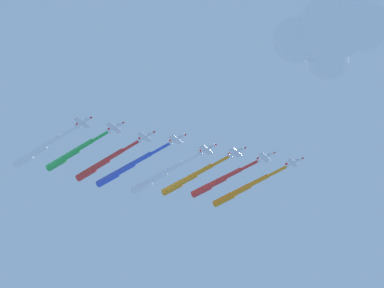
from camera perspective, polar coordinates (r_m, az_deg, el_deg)
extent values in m
cylinder|color=silver|center=(263.84, 10.87, -1.98)|extent=(8.83, 4.84, 1.42)
cone|color=red|center=(262.90, 11.83, -1.47)|extent=(1.72, 1.75, 1.34)
cylinder|color=black|center=(264.81, 9.98, -2.45)|extent=(0.97, 1.21, 1.06)
ellipsoid|color=black|center=(263.70, 11.21, -1.70)|extent=(2.12, 1.62, 0.90)
cube|color=silver|center=(263.92, 10.77, -2.04)|extent=(5.59, 8.34, 3.07)
cube|color=red|center=(267.19, 11.09, -2.34)|extent=(2.39, 1.54, 0.34)
cube|color=red|center=(260.75, 10.44, -1.70)|extent=(2.39, 1.54, 0.34)
cube|color=silver|center=(264.61, 10.16, -2.35)|extent=(2.20, 3.22, 1.21)
cube|color=red|center=(265.10, 10.10, -2.18)|extent=(1.59, 1.26, 1.82)
cylinder|color=orange|center=(266.03, 8.96, -2.98)|extent=(11.61, 6.31, 1.80)
cylinder|color=orange|center=(268.37, 7.04, -3.95)|extent=(11.96, 7.14, 2.70)
cylinder|color=orange|center=(271.66, 5.21, -4.95)|extent=(12.32, 7.97, 3.60)
cylinder|color=orange|center=(275.31, 3.43, -5.93)|extent=(12.67, 8.80, 4.50)
cylinder|color=silver|center=(259.21, 7.88, -1.40)|extent=(8.87, 4.66, 1.39)
cone|color=red|center=(258.13, 8.85, -0.91)|extent=(1.70, 1.71, 1.32)
cylinder|color=black|center=(260.32, 6.97, -1.87)|extent=(0.95, 1.19, 1.04)
ellipsoid|color=black|center=(259.04, 8.23, -1.13)|extent=(2.11, 1.58, 0.89)
cube|color=silver|center=(259.31, 7.78, -1.47)|extent=(5.50, 8.44, 2.80)
cube|color=red|center=(262.43, 8.13, -1.81)|extent=(2.39, 1.50, 0.32)
cube|color=red|center=(256.29, 7.41, -1.09)|extent=(2.39, 1.50, 0.32)
cube|color=silver|center=(260.09, 7.16, -1.78)|extent=(2.17, 3.25, 1.11)
cube|color=red|center=(260.62, 7.10, -1.61)|extent=(1.57, 1.19, 1.84)
cylinder|color=red|center=(261.55, 6.04, -2.35)|extent=(10.53, 5.62, 1.77)
cylinder|color=red|center=(263.87, 4.28, -3.21)|extent=(10.86, 6.44, 2.66)
cylinder|color=red|center=(267.04, 2.63, -4.10)|extent=(11.19, 7.27, 3.55)
cylinder|color=red|center=(270.51, 1.01, -4.98)|extent=(11.53, 8.09, 4.43)
cylinder|color=silver|center=(254.85, 4.80, -0.90)|extent=(8.83, 4.80, 1.40)
cone|color=red|center=(253.50, 5.76, -0.37)|extent=(1.71, 1.73, 1.33)
cylinder|color=black|center=(256.20, 3.90, -1.38)|extent=(0.96, 1.20, 1.05)
ellipsoid|color=black|center=(254.58, 5.15, -0.61)|extent=(2.12, 1.61, 0.89)
cube|color=silver|center=(254.97, 4.70, -0.96)|extent=(5.61, 8.41, 2.85)
cube|color=red|center=(257.98, 5.11, -1.31)|extent=(2.39, 1.54, 0.32)
cube|color=red|center=(252.06, 4.27, -0.58)|extent=(2.39, 1.54, 0.32)
cube|color=silver|center=(255.92, 4.08, -1.28)|extent=(2.21, 3.25, 1.13)
cube|color=red|center=(256.46, 4.03, -1.12)|extent=(1.57, 1.22, 1.84)
cylinder|color=orange|center=(257.74, 2.95, -1.90)|extent=(10.85, 5.95, 1.78)
cylinder|color=orange|center=(260.66, 1.15, -2.83)|extent=(11.20, 6.76, 2.67)
cylinder|color=orange|center=(264.43, -0.52, -3.79)|extent=(11.55, 7.58, 3.56)
cylinder|color=orange|center=(268.51, -2.15, -4.72)|extent=(11.89, 8.40, 4.44)
cylinder|color=silver|center=(249.94, 1.63, -0.59)|extent=(8.84, 4.78, 1.40)
cone|color=red|center=(248.37, 2.60, -0.06)|extent=(1.71, 1.73, 1.33)
cylinder|color=black|center=(251.49, 0.73, -1.09)|extent=(0.96, 1.20, 1.05)
ellipsoid|color=black|center=(249.59, 1.98, -0.30)|extent=(2.12, 1.60, 0.89)
cube|color=silver|center=(250.08, 1.53, -0.66)|extent=(5.58, 8.40, 2.91)
cube|color=red|center=(253.00, 1.98, -1.01)|extent=(2.39, 1.53, 0.33)
cube|color=red|center=(247.27, 1.06, -0.27)|extent=(2.39, 1.53, 0.33)
cube|color=silver|center=(251.16, 0.91, -0.99)|extent=(2.20, 3.24, 1.15)
cube|color=red|center=(251.72, 0.87, -0.82)|extent=(1.58, 1.23, 1.83)
cylinder|color=white|center=(253.28, -0.24, -1.62)|extent=(11.07, 6.00, 1.78)
cylinder|color=white|center=(256.68, -2.07, -2.58)|extent=(11.41, 6.82, 2.68)
cylinder|color=white|center=(260.92, -3.76, -3.57)|extent=(11.76, 7.65, 3.57)
cylinder|color=white|center=(265.46, -5.39, -4.52)|extent=(12.10, 8.47, 4.46)
cylinder|color=silver|center=(250.40, -1.63, 0.49)|extent=(8.87, 4.70, 1.41)
cone|color=red|center=(248.67, -0.67, 1.02)|extent=(1.71, 1.73, 1.34)
cylinder|color=black|center=(252.10, -2.51, 0.00)|extent=(0.95, 1.20, 1.05)
ellipsoid|color=black|center=(249.99, -1.27, 0.78)|extent=(2.12, 1.59, 0.90)
cube|color=silver|center=(250.56, -1.73, 0.43)|extent=(5.50, 8.39, 2.97)
cube|color=red|center=(253.35, -1.25, 0.06)|extent=(2.39, 1.51, 0.33)
cube|color=red|center=(247.87, -2.22, 0.83)|extent=(2.39, 1.51, 0.33)
cube|color=silver|center=(251.75, -2.33, 0.10)|extent=(2.17, 3.24, 1.17)
cube|color=red|center=(252.32, -2.36, 0.27)|extent=(1.58, 1.23, 1.83)
cylinder|color=blue|center=(254.24, -3.55, -0.58)|extent=(12.11, 6.32, 1.79)
cylinder|color=blue|center=(258.38, -5.50, -1.62)|extent=(12.44, 7.15, 2.69)
cylinder|color=blue|center=(263.37, -7.30, -2.69)|extent=(12.78, 7.98, 3.58)
cylinder|color=blue|center=(268.72, -9.02, -3.72)|extent=(13.12, 8.80, 4.48)
cylinder|color=silver|center=(246.84, -4.95, 0.77)|extent=(8.82, 4.82, 1.40)
cone|color=red|center=(244.85, -4.03, 1.33)|extent=(1.72, 1.73, 1.33)
cylinder|color=black|center=(248.79, -5.81, 0.26)|extent=(0.96, 1.20, 1.05)
ellipsoid|color=black|center=(246.34, -4.61, 1.07)|extent=(2.12, 1.61, 0.89)
cube|color=silver|center=(247.03, -5.05, 0.71)|extent=(5.63, 8.42, 2.83)
cube|color=red|center=(249.63, -4.52, 0.33)|extent=(2.39, 1.54, 0.32)
cube|color=red|center=(244.55, -5.60, 1.12)|extent=(2.39, 1.54, 0.32)
cube|color=silver|center=(248.39, -5.64, 0.36)|extent=(2.22, 3.25, 1.12)
cube|color=red|center=(248.99, -5.67, 0.53)|extent=(1.57, 1.22, 1.84)
cylinder|color=red|center=(250.90, -6.69, -0.27)|extent=(10.48, 5.82, 1.78)
cylinder|color=red|center=(254.87, -8.34, -1.20)|extent=(10.83, 6.63, 2.66)
cylinder|color=red|center=(259.56, -9.83, -2.17)|extent=(11.18, 7.45, 3.55)
cylinder|color=red|center=(264.51, -11.27, -3.10)|extent=(11.53, 8.27, 4.44)
cylinder|color=silver|center=(248.43, -8.23, 1.76)|extent=(8.86, 4.68, 1.39)
cone|color=red|center=(246.29, -7.32, 2.31)|extent=(1.70, 1.71, 1.32)
cylinder|color=black|center=(250.52, -9.06, 1.25)|extent=(0.95, 1.19, 1.04)
ellipsoid|color=black|center=(247.89, -7.88, 2.05)|extent=(2.11, 1.58, 0.89)
cube|color=silver|center=(248.63, -8.32, 1.69)|extent=(5.52, 8.44, 2.80)
cube|color=red|center=(251.09, -7.77, 1.30)|extent=(2.39, 1.51, 0.32)
cube|color=red|center=(246.30, -8.89, 2.12)|extent=(2.39, 1.51, 0.32)
cube|color=silver|center=(250.09, -8.89, 1.36)|extent=(2.17, 3.25, 1.11)
cube|color=red|center=(250.70, -8.91, 1.52)|extent=(1.57, 1.19, 1.84)
cylinder|color=green|center=(252.74, -9.91, 0.74)|extent=(10.44, 5.61, 1.77)
cylinder|color=green|center=(256.94, -11.51, -0.17)|extent=(10.77, 6.43, 2.66)
cylinder|color=green|center=(261.81, -12.94, -1.11)|extent=(11.11, 7.25, 3.54)
cylinder|color=green|center=(266.93, -14.32, -2.03)|extent=(11.44, 8.07, 4.43)
cylinder|color=silver|center=(248.00, -11.58, 2.27)|extent=(8.86, 4.68, 1.39)
cone|color=red|center=(245.65, -10.70, 2.83)|extent=(1.70, 1.71, 1.32)
cylinder|color=black|center=(250.28, -12.39, 1.76)|extent=(0.95, 1.19, 1.04)
ellipsoid|color=black|center=(247.38, -11.24, 2.57)|extent=(2.11, 1.58, 0.88)
cube|color=silver|center=(248.22, -11.67, 2.20)|extent=(5.53, 8.45, 2.76)
cube|color=red|center=(250.50, -11.08, 1.80)|extent=(2.39, 1.51, 0.31)
cube|color=red|center=(246.07, -12.27, 2.64)|extent=(2.39, 1.51, 0.31)
cube|color=silver|center=(249.81, -12.22, 1.86)|extent=(2.18, 3.26, 1.09)
cube|color=red|center=(250.44, -12.23, 2.02)|extent=(1.56, 1.18, 1.84)
cylinder|color=white|center=(252.78, -13.23, 1.22)|extent=(10.79, 5.76, 1.77)
cylinder|color=white|center=(257.52, -14.82, 0.27)|extent=(11.12, 6.58, 2.65)
cylinder|color=white|center=(262.91, -16.23, -0.72)|extent=(11.45, 7.40, 3.53)
cylinder|color=white|center=(268.54, -17.59, -1.66)|extent=(11.79, 8.22, 4.42)
sphere|color=white|center=(240.77, 14.57, 11.85)|extent=(28.96, 28.96, 28.96)
sphere|color=white|center=(240.68, 17.63, 11.97)|extent=(21.72, 21.72, 21.72)
sphere|color=white|center=(241.79, 11.08, 10.91)|extent=(20.27, 20.27, 20.27)
sphere|color=white|center=(247.08, 14.27, 8.86)|extent=(18.83, 18.83, 18.83)
sphere|color=white|center=(246.42, 14.21, 13.14)|extent=(15.93, 15.93, 15.93)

